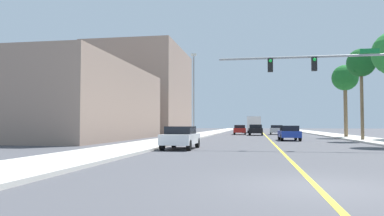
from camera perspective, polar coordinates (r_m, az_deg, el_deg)
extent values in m
plane|color=#47474C|center=(51.32, 11.39, -4.22)|extent=(192.00, 192.00, 0.00)
cube|color=beige|center=(51.85, 1.32, -4.17)|extent=(3.76, 168.00, 0.15)
cube|color=beige|center=(52.36, 21.36, -3.98)|extent=(3.76, 168.00, 0.15)
cube|color=yellow|center=(51.32, 11.39, -4.22)|extent=(0.16, 144.00, 0.01)
cube|color=gray|center=(39.11, -18.19, 0.79)|extent=(12.73, 21.75, 7.45)
cube|color=gray|center=(62.82, -7.84, 2.54)|extent=(13.97, 19.28, 14.20)
cylinder|color=gray|center=(23.61, 18.07, 7.61)|extent=(11.22, 0.14, 0.14)
cube|color=black|center=(23.56, 18.54, 6.52)|extent=(0.32, 0.24, 0.84)
sphere|color=green|center=(23.47, 18.58, 7.18)|extent=(0.20, 0.20, 0.20)
cube|color=black|center=(23.31, 12.12, 6.54)|extent=(0.32, 0.24, 0.84)
sphere|color=green|center=(23.21, 12.13, 7.21)|extent=(0.20, 0.20, 0.20)
cube|color=#147233|center=(24.37, 25.99, 8.02)|extent=(1.10, 0.04, 0.28)
cylinder|color=gray|center=(37.85, 0.27, 1.79)|extent=(0.16, 0.16, 8.49)
cube|color=beige|center=(38.43, 0.27, 8.34)|extent=(0.56, 0.28, 0.20)
cone|color=#287F33|center=(29.36, 27.45, 6.99)|extent=(1.16, 1.30, 1.38)
cone|color=#287F33|center=(28.39, 27.80, 7.32)|extent=(0.92, 1.47, 1.37)
cylinder|color=brown|center=(36.33, 24.99, 1.00)|extent=(0.28, 0.28, 6.96)
sphere|color=#195B23|center=(36.69, 24.89, 6.44)|extent=(2.54, 2.54, 2.54)
cone|color=#195B23|center=(36.87, 26.04, 6.10)|extent=(0.44, 1.41, 1.05)
cone|color=#195B23|center=(37.41, 25.11, 5.96)|extent=(1.31, 0.91, 1.33)
cone|color=#195B23|center=(37.19, 24.05, 5.99)|extent=(1.33, 1.02, 1.27)
cone|color=#195B23|center=(36.48, 23.73, 6.15)|extent=(0.45, 1.31, 1.28)
cone|color=#195B23|center=(35.93, 24.61, 6.30)|extent=(1.17, 0.85, 1.57)
cone|color=#195B23|center=(36.25, 25.90, 6.24)|extent=(1.10, 1.00, 1.37)
cylinder|color=brown|center=(44.18, 22.85, 0.13)|extent=(0.40, 0.40, 6.60)
sphere|color=#1E6B28|center=(44.45, 22.77, 4.38)|extent=(2.87, 2.87, 2.87)
cone|color=#1E6B28|center=(44.57, 23.87, 4.13)|extent=(0.52, 1.49, 1.55)
cone|color=#1E6B28|center=(45.28, 22.71, 4.00)|extent=(1.23, 0.59, 1.51)
cone|color=#1E6B28|center=(44.20, 21.70, 4.14)|extent=(0.49, 1.39, 1.23)
cone|color=#1E6B28|center=(43.61, 23.10, 4.26)|extent=(1.39, 0.50, 1.54)
cube|color=red|center=(55.14, 7.47, -3.47)|extent=(1.90, 4.13, 0.65)
cube|color=black|center=(55.10, 7.46, -2.88)|extent=(1.62, 1.94, 0.47)
cylinder|color=black|center=(56.65, 6.69, -3.78)|extent=(0.24, 0.65, 0.64)
cylinder|color=black|center=(56.63, 8.29, -3.77)|extent=(0.24, 0.65, 0.64)
cylinder|color=black|center=(53.67, 6.60, -3.84)|extent=(0.24, 0.65, 0.64)
cylinder|color=black|center=(53.65, 8.30, -3.83)|extent=(0.24, 0.65, 0.64)
cube|color=#1E389E|center=(35.50, 14.91, -3.95)|extent=(1.88, 3.89, 0.59)
cube|color=black|center=(35.21, 14.96, -3.08)|extent=(1.61, 1.78, 0.50)
cylinder|color=black|center=(36.79, 13.45, -4.37)|extent=(0.24, 0.65, 0.64)
cylinder|color=black|center=(36.96, 15.88, -4.33)|extent=(0.24, 0.65, 0.64)
cylinder|color=black|center=(34.05, 13.87, -4.51)|extent=(0.24, 0.65, 0.64)
cylinder|color=black|center=(34.25, 16.50, -4.47)|extent=(0.24, 0.65, 0.64)
cube|color=white|center=(22.51, -1.76, -4.83)|extent=(1.83, 4.06, 0.61)
cube|color=black|center=(22.43, -1.79, -3.48)|extent=(1.59, 2.11, 0.46)
cylinder|color=black|center=(20.92, -0.49, -5.84)|extent=(0.23, 0.64, 0.64)
cylinder|color=black|center=(21.28, -4.68, -5.77)|extent=(0.23, 0.64, 0.64)
cylinder|color=black|center=(23.81, 0.85, -5.44)|extent=(0.23, 0.64, 0.64)
cylinder|color=black|center=(24.12, -2.85, -5.40)|extent=(0.23, 0.64, 0.64)
cube|color=#BCBCC1|center=(56.37, 13.06, -3.39)|extent=(2.08, 4.03, 0.68)
cube|color=black|center=(56.05, 13.06, -2.83)|extent=(1.77, 1.97, 0.41)
cylinder|color=black|center=(57.80, 12.17, -3.71)|extent=(0.24, 0.65, 0.64)
cylinder|color=black|center=(57.83, 13.89, -3.69)|extent=(0.24, 0.65, 0.64)
cylinder|color=black|center=(54.94, 12.19, -3.77)|extent=(0.24, 0.65, 0.64)
cylinder|color=black|center=(54.97, 14.00, -3.75)|extent=(0.24, 0.65, 0.64)
cube|color=black|center=(51.84, 9.94, -3.49)|extent=(1.99, 4.32, 0.68)
cube|color=black|center=(51.56, 9.93, -2.84)|extent=(1.71, 1.98, 0.50)
cylinder|color=black|center=(53.46, 9.06, -3.83)|extent=(0.23, 0.64, 0.64)
cylinder|color=black|center=(53.44, 10.89, -3.82)|extent=(0.23, 0.64, 0.64)
cylinder|color=black|center=(50.28, 8.95, -3.91)|extent=(0.23, 0.64, 0.64)
cylinder|color=black|center=(50.25, 10.89, -3.90)|extent=(0.23, 0.64, 0.64)
cube|color=red|center=(70.79, 9.71, -2.76)|extent=(2.41, 2.18, 1.60)
cube|color=silver|center=(66.92, 9.68, -2.40)|extent=(2.44, 5.58, 2.47)
cylinder|color=black|center=(70.81, 8.86, -3.42)|extent=(0.29, 0.90, 0.90)
cylinder|color=black|center=(70.80, 10.57, -3.40)|extent=(0.29, 0.90, 0.90)
cylinder|color=black|center=(65.56, 8.76, -3.49)|extent=(0.29, 0.90, 0.90)
cylinder|color=black|center=(65.54, 10.60, -3.47)|extent=(0.29, 0.90, 0.90)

